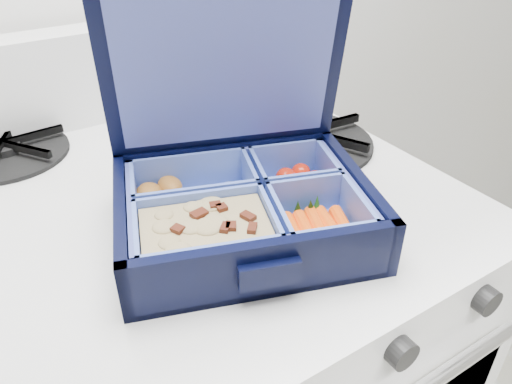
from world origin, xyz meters
TOP-DOWN VIEW (x-y plane):
  - bento_box at (-0.67, 1.61)m, footprint 0.28×0.25m
  - burner_grate at (-0.51, 1.73)m, footprint 0.19×0.19m
  - burner_grate_rear at (-0.83, 1.90)m, footprint 0.16×0.16m
  - fork at (-0.61, 1.75)m, footprint 0.14×0.18m

SIDE VIEW (x-z plane):
  - fork at x=-0.61m, z-range 0.81..0.82m
  - burner_grate_rear at x=-0.83m, z-range 0.81..0.83m
  - burner_grate at x=-0.51m, z-range 0.81..0.84m
  - bento_box at x=-0.67m, z-range 0.81..0.87m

